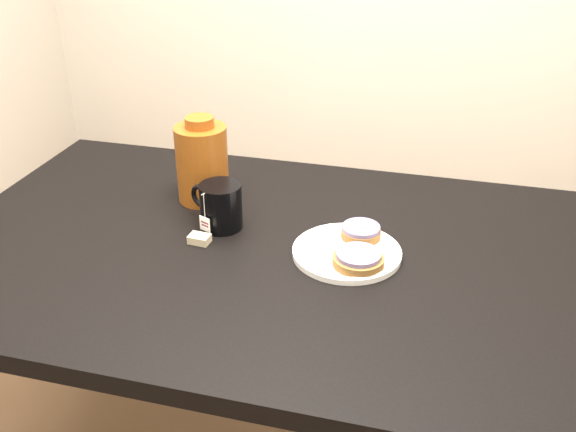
{
  "coord_description": "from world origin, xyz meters",
  "views": [
    {
      "loc": [
        0.36,
        -1.13,
        1.47
      ],
      "look_at": [
        0.05,
        0.04,
        0.81
      ],
      "focal_mm": 40.0,
      "sensor_mm": 36.0,
      "label": 1
    }
  ],
  "objects_px": {
    "teabag_pouch": "(199,239)",
    "table": "(261,277)",
    "bagel_front": "(358,259)",
    "plate": "(347,251)",
    "bagel_package": "(202,162)",
    "mug": "(220,206)",
    "bagel_back": "(361,232)"
  },
  "relations": [
    {
      "from": "bagel_package",
      "to": "bagel_back",
      "type": "bearing_deg",
      "value": -15.27
    },
    {
      "from": "table",
      "to": "bagel_back",
      "type": "distance_m",
      "value": 0.24
    },
    {
      "from": "plate",
      "to": "mug",
      "type": "relative_size",
      "value": 1.54
    },
    {
      "from": "plate",
      "to": "bagel_back",
      "type": "height_order",
      "value": "bagel_back"
    },
    {
      "from": "table",
      "to": "teabag_pouch",
      "type": "distance_m",
      "value": 0.16
    },
    {
      "from": "plate",
      "to": "bagel_front",
      "type": "height_order",
      "value": "bagel_front"
    },
    {
      "from": "bagel_back",
      "to": "bagel_package",
      "type": "relative_size",
      "value": 0.43
    },
    {
      "from": "table",
      "to": "mug",
      "type": "relative_size",
      "value": 9.42
    },
    {
      "from": "bagel_back",
      "to": "mug",
      "type": "distance_m",
      "value": 0.32
    },
    {
      "from": "table",
      "to": "mug",
      "type": "bearing_deg",
      "value": 152.6
    },
    {
      "from": "bagel_package",
      "to": "teabag_pouch",
      "type": "bearing_deg",
      "value": -71.76
    },
    {
      "from": "table",
      "to": "bagel_package",
      "type": "relative_size",
      "value": 6.66
    },
    {
      "from": "bagel_package",
      "to": "table",
      "type": "bearing_deg",
      "value": -42.23
    },
    {
      "from": "teabag_pouch",
      "to": "table",
      "type": "bearing_deg",
      "value": 10.14
    },
    {
      "from": "plate",
      "to": "bagel_back",
      "type": "distance_m",
      "value": 0.07
    },
    {
      "from": "table",
      "to": "mug",
      "type": "xyz_separation_m",
      "value": [
        -0.11,
        0.06,
        0.14
      ]
    },
    {
      "from": "bagel_back",
      "to": "bagel_package",
      "type": "xyz_separation_m",
      "value": [
        -0.4,
        0.11,
        0.07
      ]
    },
    {
      "from": "bagel_front",
      "to": "bagel_package",
      "type": "relative_size",
      "value": 0.7
    },
    {
      "from": "teabag_pouch",
      "to": "mug",
      "type": "bearing_deg",
      "value": 74.84
    },
    {
      "from": "bagel_front",
      "to": "teabag_pouch",
      "type": "bearing_deg",
      "value": 176.94
    },
    {
      "from": "plate",
      "to": "teabag_pouch",
      "type": "xyz_separation_m",
      "value": [
        -0.32,
        -0.03,
        0.0
      ]
    },
    {
      "from": "table",
      "to": "bagel_back",
      "type": "height_order",
      "value": "bagel_back"
    },
    {
      "from": "plate",
      "to": "bagel_back",
      "type": "relative_size",
      "value": 2.54
    },
    {
      "from": "plate",
      "to": "bagel_back",
      "type": "bearing_deg",
      "value": 72.05
    },
    {
      "from": "bagel_front",
      "to": "bagel_package",
      "type": "distance_m",
      "value": 0.47
    },
    {
      "from": "table",
      "to": "mug",
      "type": "height_order",
      "value": "mug"
    },
    {
      "from": "bagel_back",
      "to": "mug",
      "type": "bearing_deg",
      "value": -177.94
    },
    {
      "from": "table",
      "to": "bagel_package",
      "type": "xyz_separation_m",
      "value": [
        -0.2,
        0.18,
        0.18
      ]
    },
    {
      "from": "table",
      "to": "mug",
      "type": "distance_m",
      "value": 0.18
    },
    {
      "from": "table",
      "to": "bagel_package",
      "type": "bearing_deg",
      "value": 137.77
    },
    {
      "from": "table",
      "to": "bagel_package",
      "type": "height_order",
      "value": "bagel_package"
    },
    {
      "from": "bagel_front",
      "to": "teabag_pouch",
      "type": "relative_size",
      "value": 3.28
    }
  ]
}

